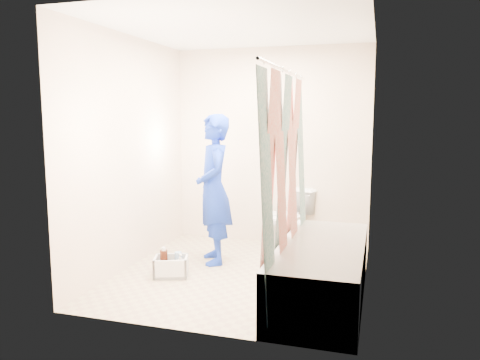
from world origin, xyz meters
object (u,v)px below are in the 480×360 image
(toilet, at_px, (289,219))
(bathtub, at_px, (321,270))
(cleaning_caddy, at_px, (172,267))
(plumber, at_px, (214,189))

(toilet, bearing_deg, bathtub, -48.02)
(bathtub, height_order, toilet, toilet)
(cleaning_caddy, bearing_deg, plumber, 48.00)
(plumber, xyz_separation_m, cleaning_caddy, (-0.24, -0.56, -0.71))
(toilet, relative_size, cleaning_caddy, 1.81)
(bathtub, distance_m, plumber, 1.55)
(toilet, height_order, cleaning_caddy, toilet)
(plumber, bearing_deg, bathtub, 30.30)
(toilet, bearing_deg, plumber, -110.69)
(bathtub, xyz_separation_m, plumber, (-1.25, 0.75, 0.53))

